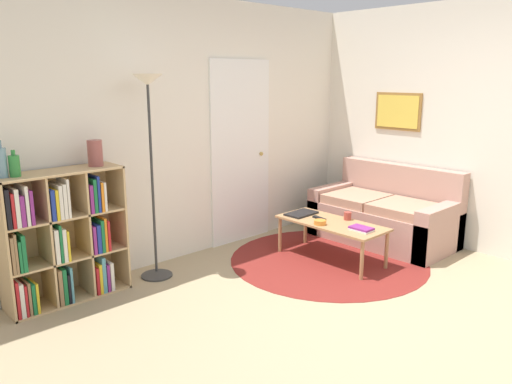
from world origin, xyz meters
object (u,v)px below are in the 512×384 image
coffee_table (331,226)px  bottle_middle (14,166)px  floor_lamp (149,119)px  vase_on_shelf (95,153)px  bowl (320,222)px  bookshelf (60,238)px  cup (348,216)px  bottle_left (1,162)px  laptop (301,213)px  couch (386,216)px

coffee_table → bottle_middle: size_ratio=5.55×
floor_lamp → vase_on_shelf: size_ratio=8.49×
bowl → bottle_middle: (-2.50, 0.90, 0.76)m
bookshelf → floor_lamp: floor_lamp is taller
coffee_table → cup: size_ratio=13.99×
vase_on_shelf → cup: bearing=-24.6°
floor_lamp → bottle_left: floor_lamp is taller
bookshelf → vase_on_shelf: bearing=0.3°
laptop → bowl: (-0.14, -0.37, 0.01)m
bookshelf → cup: bookshelf is taller
laptop → bowl: size_ratio=2.86×
vase_on_shelf → bowl: bearing=-26.3°
coffee_table → bottle_left: bottle_left is taller
bottle_left → floor_lamp: bearing=-4.8°
laptop → bottle_left: bearing=168.6°
laptop → floor_lamp: bearing=163.5°
vase_on_shelf → laptop: bearing=-15.2°
bookshelf → bottle_middle: (-0.30, -0.02, 0.64)m
coffee_table → cup: 0.21m
bowl → bottle_left: 2.86m
bookshelf → bottle_left: (-0.38, 0.01, 0.67)m
bookshelf → coffee_table: size_ratio=0.98×
couch → bottle_left: size_ratio=5.56×
bowl → vase_on_shelf: (-1.85, 0.92, 0.78)m
bottle_middle → couch: bearing=-14.6°
bottle_middle → vase_on_shelf: vase_on_shelf is taller
coffee_table → bottle_middle: 2.93m
coffee_table → bottle_middle: (-2.66, 0.92, 0.82)m
coffee_table → bowl: bearing=172.2°
coffee_table → laptop: size_ratio=3.26×
bowl → vase_on_shelf: bearing=153.7°
bookshelf → laptop: size_ratio=3.17×
bottle_left → vase_on_shelf: bottle_left is taller
laptop → bookshelf: bearing=167.0°
floor_lamp → coffee_table: bearing=-28.8°
coffee_table → vase_on_shelf: size_ratio=5.15×
coffee_table → bowl: size_ratio=9.32×
bookshelf → bowl: bookshelf is taller
bookshelf → couch: size_ratio=0.71×
couch → vase_on_shelf: 3.25m
floor_lamp → cup: bearing=-27.9°
bottle_middle → vase_on_shelf: 0.65m
laptop → bottle_left: size_ratio=1.25×
coffee_table → bottle_middle: bottle_middle is taller
bowl → bottle_middle: 2.76m
floor_lamp → bowl: size_ratio=15.36×
coffee_table → bowl: bowl is taller
bookshelf → laptop: bearing=-13.0°
floor_lamp → cup: floor_lamp is taller
vase_on_shelf → coffee_table: bearing=-25.0°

